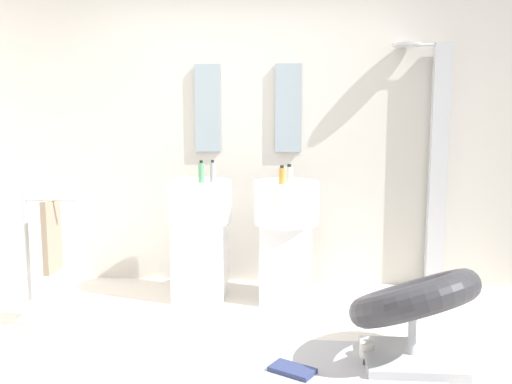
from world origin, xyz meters
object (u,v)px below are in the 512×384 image
at_px(lounge_chair, 413,307).
at_px(soap_bottle_grey, 213,172).
at_px(coffee_mug, 367,349).
at_px(pedestal_sink_right, 286,234).
at_px(towel_rack, 48,239).
at_px(pedestal_sink_left, 200,233).
at_px(soap_bottle_green, 201,172).
at_px(soap_bottle_clear, 289,174).
at_px(soap_bottle_amber, 282,176).
at_px(magazine_charcoal, 384,361).
at_px(magazine_navy, 292,370).
at_px(shower_column, 436,162).

bearing_deg(lounge_chair, soap_bottle_grey, 143.66).
distance_m(lounge_chair, coffee_mug, 0.39).
bearing_deg(pedestal_sink_right, coffee_mug, -63.40).
bearing_deg(towel_rack, soap_bottle_grey, 30.35).
bearing_deg(pedestal_sink_left, soap_bottle_green, -73.77).
height_order(lounge_chair, soap_bottle_clear, soap_bottle_clear).
bearing_deg(soap_bottle_clear, soap_bottle_amber, -129.25).
relative_size(magazine_charcoal, soap_bottle_green, 1.24).
height_order(pedestal_sink_left, pedestal_sink_right, same).
bearing_deg(soap_bottle_clear, soap_bottle_green, -177.42).
height_order(magazine_charcoal, soap_bottle_amber, soap_bottle_amber).
height_order(towel_rack, soap_bottle_green, soap_bottle_green).
relative_size(magazine_navy, soap_bottle_grey, 1.49).
bearing_deg(magazine_charcoal, pedestal_sink_left, 159.89).
relative_size(pedestal_sink_left, soap_bottle_grey, 6.24).
bearing_deg(soap_bottle_amber, pedestal_sink_right, 80.52).
xyz_separation_m(shower_column, magazine_charcoal, (-0.63, -1.51, -1.06)).
bearing_deg(pedestal_sink_left, magazine_navy, -59.28).
relative_size(magazine_charcoal, coffee_mug, 2.36).
relative_size(magazine_navy, magazine_charcoal, 1.19).
xyz_separation_m(lounge_chair, soap_bottle_grey, (-1.34, 0.98, 0.69)).
height_order(towel_rack, soap_bottle_amber, soap_bottle_amber).
height_order(lounge_chair, towel_rack, towel_rack).
relative_size(pedestal_sink_right, soap_bottle_amber, 7.57).
relative_size(soap_bottle_grey, soap_bottle_clear, 1.18).
relative_size(shower_column, coffee_mug, 22.75).
distance_m(pedestal_sink_right, shower_column, 1.41).
bearing_deg(towel_rack, magazine_navy, -18.56).
bearing_deg(soap_bottle_amber, lounge_chair, -48.09).
bearing_deg(soap_bottle_clear, soap_bottle_grey, 177.72).
xyz_separation_m(coffee_mug, soap_bottle_green, (-1.16, 0.88, 0.98)).
height_order(pedestal_sink_right, soap_bottle_amber, soap_bottle_amber).
bearing_deg(lounge_chair, pedestal_sink_left, 143.44).
distance_m(pedestal_sink_right, soap_bottle_amber, 0.52).
bearing_deg(towel_rack, soap_bottle_clear, 19.79).
bearing_deg(pedestal_sink_right, shower_column, 17.87).
bearing_deg(soap_bottle_clear, towel_rack, -160.21).
xyz_separation_m(lounge_chair, magazine_charcoal, (-0.16, -0.03, -0.33)).
relative_size(lounge_chair, soap_bottle_green, 6.48).
xyz_separation_m(magazine_charcoal, coffee_mug, (-0.09, 0.08, 0.03)).
xyz_separation_m(towel_rack, magazine_navy, (1.68, -0.56, -0.61)).
bearing_deg(soap_bottle_clear, lounge_chair, -52.07).
distance_m(pedestal_sink_right, coffee_mug, 1.25).
relative_size(lounge_chair, soap_bottle_clear, 7.70).
bearing_deg(coffee_mug, pedestal_sink_right, 116.60).
xyz_separation_m(magazine_navy, soap_bottle_amber, (-0.10, 1.08, 1.00)).
relative_size(shower_column, lounge_chair, 1.86).
bearing_deg(soap_bottle_green, shower_column, 16.33).
bearing_deg(shower_column, pedestal_sink_right, -162.13).
distance_m(lounge_chair, soap_bottle_grey, 1.79).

